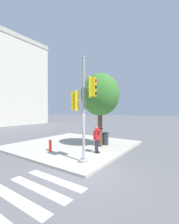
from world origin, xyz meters
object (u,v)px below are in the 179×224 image
street_tree (100,95)px  fire_hydrant (50,145)px  person_photographer (97,137)px  traffic_signal_pole (84,106)px  trash_bin (105,139)px

street_tree → fire_hydrant: size_ratio=7.09×
person_photographer → street_tree: street_tree is taller
traffic_signal_pole → person_photographer: 2.54m
street_tree → traffic_signal_pole: bearing=-163.4°
person_photographer → street_tree: size_ratio=0.31×
traffic_signal_pole → street_tree: size_ratio=1.01×
traffic_signal_pole → person_photographer: traffic_signal_pole is taller
traffic_signal_pole → trash_bin: bearing=13.1°
fire_hydrant → trash_bin: bearing=-29.8°
traffic_signal_pole → fire_hydrant: traffic_signal_pole is taller
traffic_signal_pole → trash_bin: traffic_signal_pole is taller
person_photographer → trash_bin: person_photographer is taller
traffic_signal_pole → person_photographer: size_ratio=3.27×
fire_hydrant → traffic_signal_pole: bearing=-98.0°
street_tree → trash_bin: 3.25m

